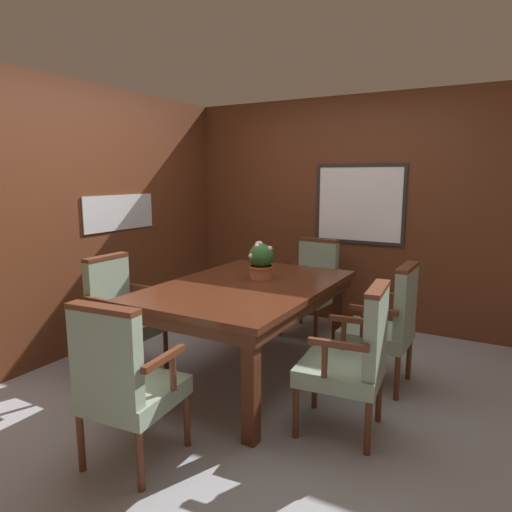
{
  "coord_description": "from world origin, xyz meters",
  "views": [
    {
      "loc": [
        1.7,
        -2.9,
        1.62
      ],
      "look_at": [
        -0.07,
        0.25,
        0.98
      ],
      "focal_mm": 32.0,
      "sensor_mm": 36.0,
      "label": 1
    }
  ],
  "objects_px": {
    "chair_right_near": "(353,356)",
    "potted_plant": "(261,260)",
    "chair_head_near": "(124,380)",
    "chair_head_far": "(312,284)",
    "dining_table": "(247,295)",
    "chair_right_far": "(387,322)",
    "chair_left_near": "(120,311)"
  },
  "relations": [
    {
      "from": "dining_table",
      "to": "chair_right_far",
      "type": "height_order",
      "value": "chair_right_far"
    },
    {
      "from": "chair_right_far",
      "to": "chair_left_near",
      "type": "bearing_deg",
      "value": -67.62
    },
    {
      "from": "chair_head_near",
      "to": "chair_right_near",
      "type": "relative_size",
      "value": 1.0
    },
    {
      "from": "chair_right_far",
      "to": "chair_head_near",
      "type": "height_order",
      "value": "same"
    },
    {
      "from": "chair_right_far",
      "to": "dining_table",
      "type": "bearing_deg",
      "value": -67.57
    },
    {
      "from": "chair_head_far",
      "to": "chair_right_near",
      "type": "height_order",
      "value": "same"
    },
    {
      "from": "dining_table",
      "to": "chair_right_near",
      "type": "height_order",
      "value": "chair_right_near"
    },
    {
      "from": "dining_table",
      "to": "potted_plant",
      "type": "xyz_separation_m",
      "value": [
        0.01,
        0.22,
        0.25
      ]
    },
    {
      "from": "chair_head_near",
      "to": "potted_plant",
      "type": "height_order",
      "value": "potted_plant"
    },
    {
      "from": "dining_table",
      "to": "chair_left_near",
      "type": "distance_m",
      "value": 1.08
    },
    {
      "from": "chair_right_near",
      "to": "chair_head_far",
      "type": "bearing_deg",
      "value": -155.62
    },
    {
      "from": "chair_head_near",
      "to": "chair_right_near",
      "type": "xyz_separation_m",
      "value": [
        0.99,
        0.95,
        0.0
      ]
    },
    {
      "from": "dining_table",
      "to": "chair_head_near",
      "type": "xyz_separation_m",
      "value": [
        -0.0,
        -1.32,
        -0.17
      ]
    },
    {
      "from": "dining_table",
      "to": "chair_right_far",
      "type": "bearing_deg",
      "value": 21.67
    },
    {
      "from": "chair_right_far",
      "to": "potted_plant",
      "type": "xyz_separation_m",
      "value": [
        -1.0,
        -0.18,
        0.42
      ]
    },
    {
      "from": "chair_right_near",
      "to": "chair_left_near",
      "type": "distance_m",
      "value": 1.97
    },
    {
      "from": "chair_head_far",
      "to": "potted_plant",
      "type": "xyz_separation_m",
      "value": [
        -0.02,
        -1.08,
        0.42
      ]
    },
    {
      "from": "dining_table",
      "to": "potted_plant",
      "type": "bearing_deg",
      "value": 88.19
    },
    {
      "from": "chair_left_near",
      "to": "potted_plant",
      "type": "height_order",
      "value": "potted_plant"
    },
    {
      "from": "chair_right_far",
      "to": "potted_plant",
      "type": "bearing_deg",
      "value": -79.13
    },
    {
      "from": "chair_left_near",
      "to": "chair_right_far",
      "type": "bearing_deg",
      "value": -68.43
    },
    {
      "from": "chair_right_near",
      "to": "potted_plant",
      "type": "distance_m",
      "value": 1.22
    },
    {
      "from": "chair_head_near",
      "to": "chair_head_far",
      "type": "distance_m",
      "value": 2.62
    },
    {
      "from": "dining_table",
      "to": "chair_right_far",
      "type": "distance_m",
      "value": 1.1
    },
    {
      "from": "dining_table",
      "to": "chair_right_far",
      "type": "relative_size",
      "value": 1.85
    },
    {
      "from": "chair_right_far",
      "to": "chair_left_near",
      "type": "height_order",
      "value": "same"
    },
    {
      "from": "chair_right_far",
      "to": "potted_plant",
      "type": "relative_size",
      "value": 3.12
    },
    {
      "from": "dining_table",
      "to": "chair_head_near",
      "type": "bearing_deg",
      "value": -90.2
    },
    {
      "from": "chair_head_far",
      "to": "chair_right_near",
      "type": "relative_size",
      "value": 1.0
    },
    {
      "from": "chair_right_near",
      "to": "potted_plant",
      "type": "relative_size",
      "value": 3.12
    },
    {
      "from": "chair_left_near",
      "to": "dining_table",
      "type": "bearing_deg",
      "value": -68.47
    },
    {
      "from": "chair_head_far",
      "to": "potted_plant",
      "type": "relative_size",
      "value": 3.12
    }
  ]
}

